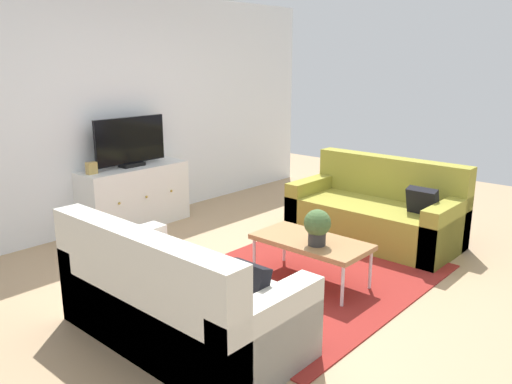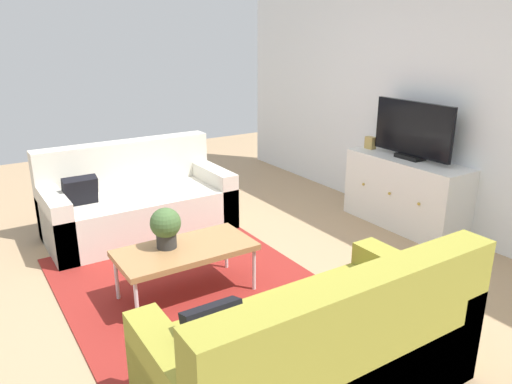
% 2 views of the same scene
% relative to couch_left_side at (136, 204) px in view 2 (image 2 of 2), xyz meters
% --- Properties ---
extents(ground_plane, '(10.00, 10.00, 0.00)m').
position_rel_couch_left_side_xyz_m(ground_plane, '(1.44, 0.10, -0.29)').
color(ground_plane, tan).
extents(wall_back, '(6.40, 0.12, 2.70)m').
position_rel_couch_left_side_xyz_m(wall_back, '(1.44, 2.65, 1.06)').
color(wall_back, white).
rests_on(wall_back, ground_plane).
extents(area_rug, '(2.50, 1.90, 0.01)m').
position_rel_couch_left_side_xyz_m(area_rug, '(1.44, -0.05, -0.28)').
color(area_rug, maroon).
rests_on(area_rug, ground_plane).
extents(couch_left_side, '(0.89, 1.78, 0.88)m').
position_rel_couch_left_side_xyz_m(couch_left_side, '(0.00, 0.00, 0.00)').
color(couch_left_side, beige).
rests_on(couch_left_side, ground_plane).
extents(couch_right_side, '(0.89, 1.78, 0.88)m').
position_rel_couch_left_side_xyz_m(couch_right_side, '(2.88, 0.00, 0.00)').
color(couch_right_side, olive).
rests_on(couch_right_side, ground_plane).
extents(coffee_table, '(0.52, 1.02, 0.40)m').
position_rel_couch_left_side_xyz_m(coffee_table, '(1.45, -0.12, 0.08)').
color(coffee_table, '#A37547').
rests_on(coffee_table, ground_plane).
extents(potted_plant, '(0.23, 0.23, 0.31)m').
position_rel_couch_left_side_xyz_m(potted_plant, '(1.37, -0.24, 0.29)').
color(potted_plant, '#2D2D2D').
rests_on(potted_plant, coffee_table).
extents(tv_console, '(1.30, 0.47, 0.72)m').
position_rel_couch_left_side_xyz_m(tv_console, '(1.37, 2.37, 0.07)').
color(tv_console, white).
rests_on(tv_console, ground_plane).
extents(flat_screen_tv, '(0.92, 0.16, 0.57)m').
position_rel_couch_left_side_xyz_m(flat_screen_tv, '(1.37, 2.39, 0.72)').
color(flat_screen_tv, black).
rests_on(flat_screen_tv, tv_console).
extents(mantel_clock, '(0.11, 0.07, 0.13)m').
position_rel_couch_left_side_xyz_m(mantel_clock, '(0.84, 2.37, 0.50)').
color(mantel_clock, tan).
rests_on(mantel_clock, tv_console).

